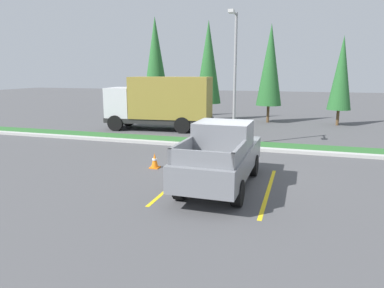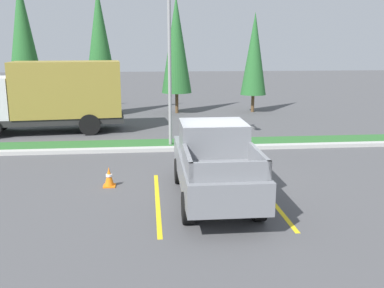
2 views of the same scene
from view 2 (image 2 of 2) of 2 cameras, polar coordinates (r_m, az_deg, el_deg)
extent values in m
plane|color=#4C4C4F|center=(12.70, 3.30, -6.10)|extent=(120.00, 120.00, 0.00)
cube|color=yellow|center=(11.85, -4.58, -7.51)|extent=(0.12, 4.80, 0.01)
cube|color=yellow|center=(12.30, 10.13, -6.91)|extent=(0.12, 4.80, 0.01)
cube|color=#B2B2AD|center=(17.44, 0.73, -0.56)|extent=(56.00, 0.40, 0.15)
cube|color=#2D662D|center=(18.52, 0.35, 0.09)|extent=(56.00, 1.80, 0.06)
cylinder|color=black|center=(13.24, -1.68, -3.56)|extent=(0.29, 0.76, 0.76)
cylinder|color=black|center=(13.45, 5.58, -3.35)|extent=(0.29, 0.76, 0.76)
cylinder|color=black|center=(10.31, -0.54, -8.41)|extent=(0.29, 0.76, 0.76)
cylinder|color=black|center=(10.58, 8.77, -8.00)|extent=(0.29, 0.76, 0.76)
cube|color=slate|center=(11.70, 2.97, -3.23)|extent=(1.93, 5.21, 0.76)
cube|color=slate|center=(11.80, 2.80, 0.91)|extent=(1.77, 1.61, 0.84)
cube|color=#2D3842|center=(12.58, 2.27, 1.90)|extent=(1.62, 0.07, 0.63)
cube|color=slate|center=(10.06, -0.60, -2.36)|extent=(0.11, 1.90, 0.44)
cube|color=slate|center=(10.34, 8.84, -2.10)|extent=(0.11, 1.90, 0.44)
cube|color=slate|center=(9.31, 5.10, -3.66)|extent=(1.80, 0.11, 0.44)
cube|color=silver|center=(14.21, 1.47, -1.33)|extent=(1.81, 0.17, 0.28)
cylinder|color=black|center=(23.61, -23.94, 2.92)|extent=(1.02, 0.39, 1.00)
cylinder|color=black|center=(20.87, -13.37, 2.51)|extent=(1.02, 0.39, 1.00)
cylinder|color=black|center=(23.04, -13.20, 3.47)|extent=(1.02, 0.39, 1.00)
cube|color=#262626|center=(22.07, -17.98, 3.18)|extent=(6.99, 2.94, 0.30)
cube|color=olive|center=(21.80, -16.14, 7.04)|extent=(5.21, 2.87, 2.60)
cylinder|color=gray|center=(17.80, -2.97, 10.02)|extent=(0.14, 0.14, 6.49)
cylinder|color=brown|center=(27.80, -20.79, 4.99)|extent=(0.20, 0.20, 1.44)
cone|color=#28662D|center=(27.60, -21.46, 13.20)|extent=(2.07, 2.07, 6.54)
cylinder|color=brown|center=(26.84, -11.76, 5.21)|extent=(0.20, 0.20, 1.35)
cone|color=#28662D|center=(26.62, -12.13, 13.21)|extent=(1.95, 1.95, 6.14)
cylinder|color=brown|center=(27.08, -2.02, 5.46)|extent=(0.20, 0.20, 1.28)
cone|color=#28662D|center=(26.85, -2.08, 13.02)|extent=(1.85, 1.85, 5.84)
cylinder|color=brown|center=(27.81, 8.03, 5.36)|extent=(0.20, 0.20, 1.11)
cone|color=#28662D|center=(27.59, 8.23, 11.71)|extent=(1.60, 1.60, 5.05)
cube|color=orange|center=(13.23, -10.86, -5.44)|extent=(0.36, 0.36, 0.04)
cone|color=orange|center=(13.14, -10.91, -4.19)|extent=(0.28, 0.28, 0.56)
cylinder|color=white|center=(13.13, -10.92, -4.08)|extent=(0.19, 0.19, 0.07)
camera|label=1|loc=(4.17, 78.44, -3.56)|focal=32.66mm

